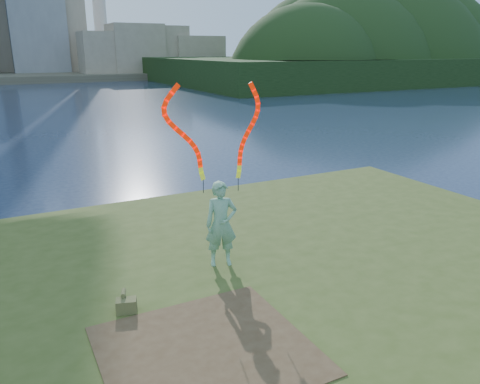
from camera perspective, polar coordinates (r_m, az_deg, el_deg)
ground at (r=11.51m, az=-0.23°, el=-10.75°), size 320.00×320.00×0.00m
grassy_knoll at (r=9.62m, az=6.19°, el=-14.57°), size 20.00×18.00×0.80m
dirt_patch at (r=7.82m, az=-4.16°, el=-18.64°), size 3.20×3.00×0.02m
far_shore at (r=104.29m, az=-25.33°, el=12.80°), size 320.00×40.00×1.20m
wooded_hill at (r=94.41m, az=16.10°, el=13.19°), size 78.00×50.00×63.00m
woman_with_ribbons at (r=10.01m, az=-2.33°, el=-1.48°), size 2.09×0.72×4.24m
canvas_bag at (r=8.92m, az=-13.69°, el=-13.22°), size 0.42×0.47×0.35m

